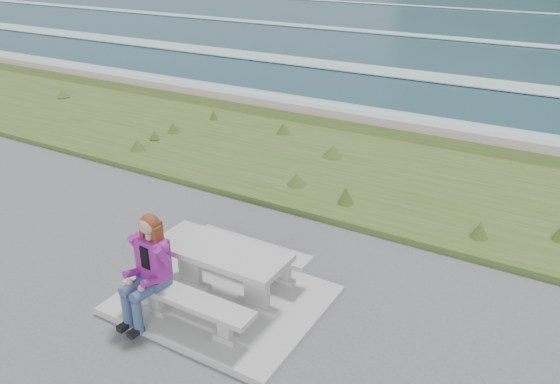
% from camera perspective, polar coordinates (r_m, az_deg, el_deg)
% --- Properties ---
extents(concrete_slab, '(2.60, 2.10, 0.10)m').
position_cam_1_polar(concrete_slab, '(7.48, -5.93, -11.17)').
color(concrete_slab, '#A9A9A4').
rests_on(concrete_slab, ground).
extents(picnic_table, '(1.80, 0.75, 0.75)m').
position_cam_1_polar(picnic_table, '(7.13, -6.16, -7.05)').
color(picnic_table, '#A9A9A4').
rests_on(picnic_table, concrete_slab).
extents(bench_landward, '(1.80, 0.35, 0.45)m').
position_cam_1_polar(bench_landward, '(6.81, -9.60, -11.36)').
color(bench_landward, '#A9A9A4').
rests_on(bench_landward, concrete_slab).
extents(bench_seaward, '(1.80, 0.35, 0.45)m').
position_cam_1_polar(bench_seaward, '(7.74, -3.01, -6.18)').
color(bench_seaward, '#A9A9A4').
rests_on(bench_seaward, concrete_slab).
extents(grass_verge, '(160.00, 4.50, 0.22)m').
position_cam_1_polar(grass_verge, '(11.37, 9.00, 1.64)').
color(grass_verge, '#354B1C').
rests_on(grass_verge, ground).
extents(shore_drop, '(160.00, 0.80, 2.20)m').
position_cam_1_polar(shore_drop, '(13.95, 13.55, 5.68)').
color(shore_drop, brown).
rests_on(shore_drop, ground).
extents(ocean, '(1600.00, 1600.00, 0.09)m').
position_cam_1_polar(ocean, '(30.74, 23.41, 11.37)').
color(ocean, '#1B404E').
rests_on(ocean, ground).
extents(seated_woman, '(0.45, 0.73, 1.41)m').
position_cam_1_polar(seated_woman, '(6.95, -13.84, -9.31)').
color(seated_woman, navy).
rests_on(seated_woman, concrete_slab).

